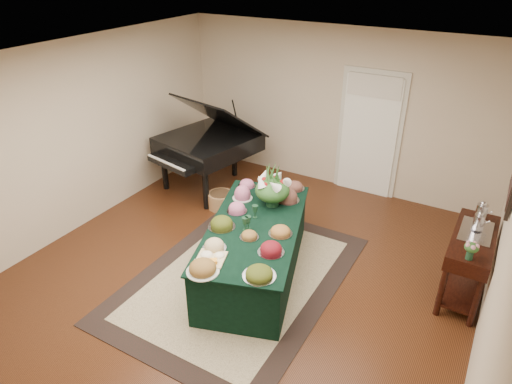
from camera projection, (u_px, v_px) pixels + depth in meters
The scene contains 13 objects.
ground at pixel (245, 272), 5.95m from camera, with size 6.00×6.00×0.00m, color black.
area_rug at pixel (239, 278), 5.84m from camera, with size 2.34×3.28×0.01m.
kitchen_doorway at pixel (369, 135), 7.46m from camera, with size 1.05×0.07×2.10m.
buffet_table at pixel (255, 249), 5.76m from camera, with size 1.72×2.50×0.74m.
food_platters at pixel (252, 221), 5.58m from camera, with size 1.45×2.48×0.15m.
cutting_board at pixel (211, 256), 4.97m from camera, with size 0.39×0.39×0.10m.
green_goblets at pixel (249, 219), 5.54m from camera, with size 0.13×0.38×0.18m.
floral_centerpiece at pixel (272, 186), 5.90m from camera, with size 0.47×0.47×0.47m.
grand_piano at pixel (208, 143), 7.68m from camera, with size 1.70×1.83×1.67m.
wicker_basket at pixel (221, 200), 7.37m from camera, with size 0.41×0.41×0.26m, color olive.
mahogany_sideboard at pixel (471, 250), 5.27m from camera, with size 0.45×1.19×0.85m.
tea_service at pixel (479, 219), 5.26m from camera, with size 0.34×0.58×0.30m.
pink_bouquet at pixel (471, 248), 4.72m from camera, with size 0.16×0.16×0.21m.
Camera 1 is at (2.50, -4.03, 3.74)m, focal length 32.00 mm.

